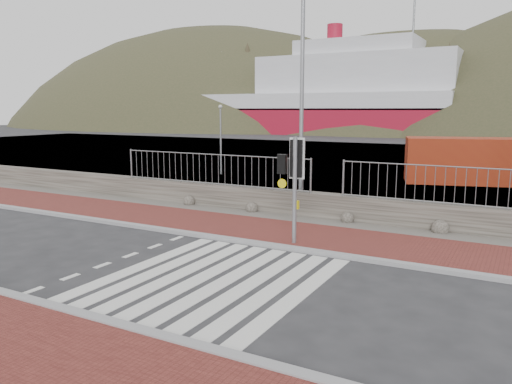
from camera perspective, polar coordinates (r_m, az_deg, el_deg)
The scene contains 15 objects.
ground at distance 11.65m, azimuth -4.81°, elevation -9.87°, with size 220.00×220.00×0.00m, color #28282B.
sidewalk_near at distance 8.31m, azimuth -25.33°, elevation -18.80°, with size 40.00×4.00×0.08m, color maroon.
sidewalk_far at distance 15.43m, azimuth 4.47°, elevation -4.88°, with size 40.00×3.00×0.08m, color maroon.
kerb_near at distance 9.46m, azimuth -15.22°, elevation -14.57°, with size 40.00×0.25×0.12m, color gray.
kerb_far at distance 14.12m, azimuth 1.95°, elevation -6.17°, with size 40.00×0.25×0.12m, color gray.
zebra_crossing at distance 11.65m, azimuth -4.81°, elevation -9.85°, with size 4.62×5.60×0.01m.
gravel_strip at distance 17.23m, azimuth 7.21°, elevation -3.45°, with size 40.00×1.50×0.06m, color #59544C.
stone_wall at distance 17.87m, azimuth 8.19°, elevation -1.62°, with size 40.00×0.60×0.90m, color #413D35.
railing at distance 17.52m, azimuth 8.12°, elevation 2.69°, with size 18.07×0.07×1.22m.
quay at distance 37.75m, azimuth 19.27°, elevation 3.05°, with size 120.00×40.00×0.50m, color #4C4C4F.
water at distance 72.41m, azimuth 23.95°, elevation 5.57°, with size 220.00×50.00×0.05m, color #3F4C54.
ferry at distance 82.98m, azimuth 7.06°, elevation 10.40°, with size 50.00×16.00×20.00m.
traffic_signal_far at distance 13.97m, azimuth 4.31°, elevation 2.80°, with size 0.74×0.29×3.10m.
streetlight at distance 18.74m, azimuth 5.60°, elevation 12.51°, with size 1.74×0.88×8.65m.
shipping_container at distance 28.46m, azimuth 22.51°, elevation 3.34°, with size 5.70×2.37×2.37m, color #953010.
Camera 1 is at (6.11, -9.15, 3.84)m, focal length 35.00 mm.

